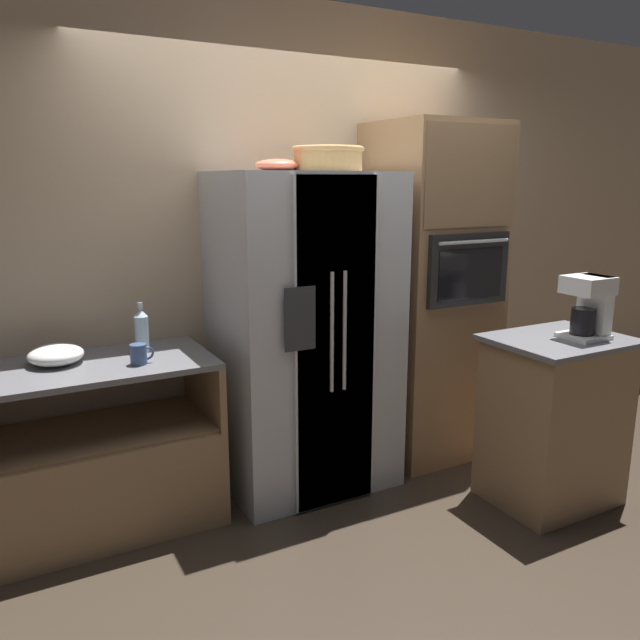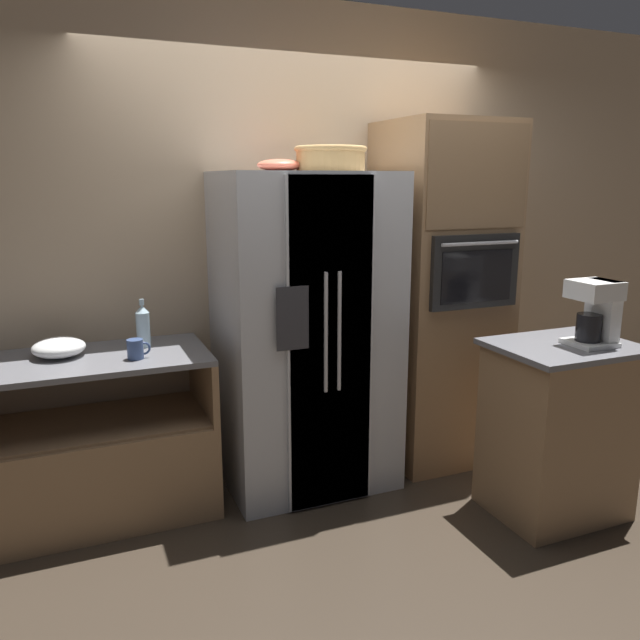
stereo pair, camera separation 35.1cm
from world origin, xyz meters
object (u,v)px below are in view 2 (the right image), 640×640
object	(u,v)px
fruit_bowl	(279,165)
mixing_bowl	(59,347)
wicker_basket	(331,158)
coffee_maker	(596,310)
wall_oven	(440,295)
bottle_tall	(143,326)
refrigerator	(306,333)
mug	(136,349)

from	to	relation	value
fruit_bowl	mixing_bowl	size ratio (longest dim) A/B	0.94
wicker_basket	coffee_maker	distance (m)	1.62
wall_oven	coffee_maker	size ratio (longest dim) A/B	6.31
wicker_basket	wall_oven	bearing A→B (deg)	0.73
wicker_basket	bottle_tall	world-z (taller)	wicker_basket
refrigerator	fruit_bowl	distance (m)	0.95
refrigerator	mug	size ratio (longest dim) A/B	15.44
bottle_tall	mixing_bowl	bearing A→B (deg)	-175.62
fruit_bowl	mixing_bowl	world-z (taller)	fruit_bowl
mug	mixing_bowl	size ratio (longest dim) A/B	0.45
refrigerator	bottle_tall	xyz separation A→B (m)	(-0.89, 0.15, 0.09)
refrigerator	mug	xyz separation A→B (m)	(-0.96, -0.07, 0.02)
bottle_tall	coffee_maker	distance (m)	2.38
bottle_tall	mug	distance (m)	0.24
refrigerator	fruit_bowl	bearing A→B (deg)	142.40
wall_oven	refrigerator	bearing A→B (deg)	-178.32
fruit_bowl	bottle_tall	size ratio (longest dim) A/B	0.93
wall_oven	mug	bearing A→B (deg)	-176.91
wicker_basket	mixing_bowl	xyz separation A→B (m)	(-1.48, 0.10, -0.96)
wicker_basket	fruit_bowl	distance (m)	0.29
mug	coffee_maker	size ratio (longest dim) A/B	0.35
mixing_bowl	wall_oven	bearing A→B (deg)	-2.30
wall_oven	fruit_bowl	xyz separation A→B (m)	(-1.03, 0.06, 0.79)
wall_oven	mixing_bowl	xyz separation A→B (m)	(-2.24, 0.09, -0.13)
bottle_tall	coffee_maker	size ratio (longest dim) A/B	0.79
fruit_bowl	bottle_tall	bearing A→B (deg)	175.61
refrigerator	mixing_bowl	xyz separation A→B (m)	(-1.32, 0.12, 0.02)
bottle_tall	mixing_bowl	size ratio (longest dim) A/B	1.01
mug	mixing_bowl	world-z (taller)	mug
refrigerator	wall_oven	world-z (taller)	wall_oven
wall_oven	fruit_bowl	world-z (taller)	wall_oven
wicker_basket	fruit_bowl	size ratio (longest dim) A/B	1.62
bottle_tall	mug	world-z (taller)	bottle_tall
refrigerator	wall_oven	size ratio (longest dim) A/B	0.86
refrigerator	wicker_basket	world-z (taller)	wicker_basket
refrigerator	coffee_maker	world-z (taller)	refrigerator
wicker_basket	refrigerator	bearing A→B (deg)	-173.79
fruit_bowl	mug	size ratio (longest dim) A/B	2.11
bottle_tall	fruit_bowl	bearing A→B (deg)	-4.39
bottle_tall	coffee_maker	xyz separation A→B (m)	(2.12, -1.08, 0.13)
wall_oven	coffee_maker	world-z (taller)	wall_oven
mixing_bowl	coffee_maker	bearing A→B (deg)	-22.31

